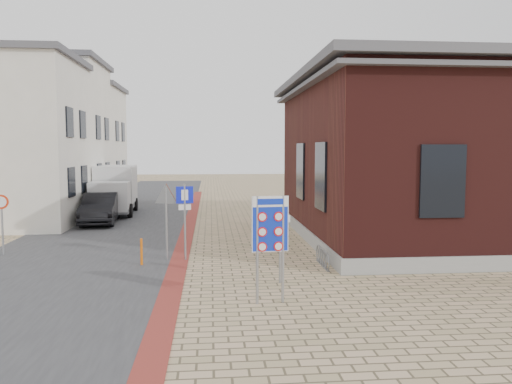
{
  "coord_description": "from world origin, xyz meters",
  "views": [
    {
      "loc": [
        -0.93,
        -13.36,
        3.79
      ],
      "look_at": [
        0.71,
        4.61,
        2.2
      ],
      "focal_mm": 35.0,
      "sensor_mm": 36.0,
      "label": 1
    }
  ],
  "objects": [
    {
      "name": "parking_sign",
      "position": [
        -1.8,
        3.41,
        1.77
      ],
      "size": [
        0.57,
        0.13,
        2.59
      ],
      "rotation": [
        0.0,
        0.0,
        0.17
      ],
      "color": "gray",
      "rests_on": "ground"
    },
    {
      "name": "box_truck",
      "position": [
        -6.43,
        15.82,
        1.43
      ],
      "size": [
        2.49,
        5.39,
        2.76
      ],
      "rotation": [
        0.0,
        0.0,
        0.05
      ],
      "color": "slate",
      "rests_on": "ground"
    },
    {
      "name": "townhouse_far",
      "position": [
        -10.99,
        24.0,
        4.17
      ],
      "size": [
        7.4,
        6.4,
        8.3
      ],
      "color": "silver",
      "rests_on": "ground"
    },
    {
      "name": "curb_strip",
      "position": [
        -2.0,
        10.0,
        0.01
      ],
      "size": [
        0.6,
        40.0,
        0.02
      ],
      "primitive_type": "cube",
      "color": "maroon",
      "rests_on": "ground"
    },
    {
      "name": "border_sign",
      "position": [
        0.5,
        -1.5,
        1.89
      ],
      "size": [
        0.9,
        0.13,
        2.64
      ],
      "rotation": [
        0.0,
        0.0,
        0.09
      ],
      "color": "gray",
      "rests_on": "ground"
    },
    {
      "name": "ground",
      "position": [
        0.0,
        0.0,
        0.0
      ],
      "size": [
        120.0,
        120.0,
        0.0
      ],
      "primitive_type": "plane",
      "color": "tan",
      "rests_on": "ground"
    },
    {
      "name": "yield_sign",
      "position": [
        -2.42,
        3.5,
        1.96
      ],
      "size": [
        0.89,
        0.28,
        2.56
      ],
      "rotation": [
        0.0,
        0.0,
        -0.25
      ],
      "color": "gray",
      "rests_on": "ground"
    },
    {
      "name": "speed_sign",
      "position": [
        -8.26,
        4.76,
        1.43
      ],
      "size": [
        0.51,
        0.07,
        2.17
      ],
      "rotation": [
        0.0,
        0.0,
        0.08
      ],
      "color": "gray",
      "rests_on": "ground"
    },
    {
      "name": "sedan",
      "position": [
        -6.5,
        12.3,
        0.76
      ],
      "size": [
        2.0,
        4.74,
        1.52
      ],
      "primitive_type": "imported",
      "rotation": [
        0.0,
        0.0,
        0.09
      ],
      "color": "black",
      "rests_on": "ground"
    },
    {
      "name": "townhouse_near",
      "position": [
        -10.99,
        12.0,
        4.17
      ],
      "size": [
        7.4,
        6.4,
        8.3
      ],
      "color": "silver",
      "rests_on": "ground"
    },
    {
      "name": "bollard",
      "position": [
        -3.18,
        2.8,
        0.44
      ],
      "size": [
        0.11,
        0.11,
        0.88
      ],
      "primitive_type": "cylinder",
      "rotation": [
        0.0,
        0.0,
        0.42
      ],
      "color": "orange",
      "rests_on": "ground"
    },
    {
      "name": "townhouse_mid",
      "position": [
        -10.99,
        18.0,
        4.57
      ],
      "size": [
        7.4,
        6.4,
        9.1
      ],
      "color": "silver",
      "rests_on": "ground"
    },
    {
      "name": "road_strip",
      "position": [
        -5.5,
        15.0,
        0.01
      ],
      "size": [
        7.0,
        60.0,
        0.02
      ],
      "primitive_type": "cube",
      "color": "#38383A",
      "rests_on": "ground"
    },
    {
      "name": "bike_rack",
      "position": [
        2.65,
        2.2,
        0.26
      ],
      "size": [
        0.08,
        1.8,
        0.6
      ],
      "color": "slate",
      "rests_on": "ground"
    },
    {
      "name": "essen_sign",
      "position": [
        1.0,
        0.3,
        1.33
      ],
      "size": [
        0.55,
        0.12,
        2.06
      ],
      "rotation": [
        0.0,
        0.0,
        -0.15
      ],
      "color": "gray",
      "rests_on": "ground"
    },
    {
      "name": "brick_building",
      "position": [
        8.99,
        7.0,
        3.49
      ],
      "size": [
        13.0,
        13.0,
        6.8
      ],
      "color": "gray",
      "rests_on": "ground"
    }
  ]
}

